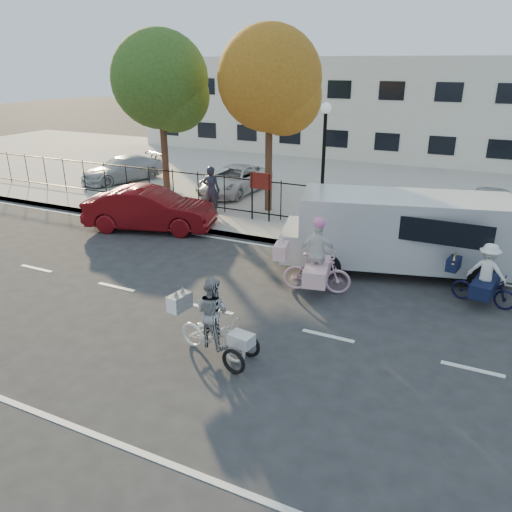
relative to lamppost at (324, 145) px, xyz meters
The scene contains 20 objects.
ground 7.50m from the lamppost, 94.21° to the right, with size 120.00×120.00×0.00m, color #333334.
road_markings 7.49m from the lamppost, 94.21° to the right, with size 60.00×9.52×0.01m, color silver, non-canonical shape.
curb 3.54m from the lamppost, 105.95° to the right, with size 60.00×0.10×0.15m, color #A8A399.
sidewalk 3.16m from the lamppost, 125.54° to the right, with size 60.00×2.20×0.15m, color #A8A399.
parking_lot 8.76m from the lamppost, 93.49° to the left, with size 60.00×15.60×0.15m, color #A8A399.
iron_fence 2.30m from the lamppost, 141.34° to the left, with size 58.00×0.06×1.50m, color black, non-canonical shape.
building 18.21m from the lamppost, 91.57° to the left, with size 34.00×10.00×6.00m, color silver.
lamppost is the anchor object (origin of this frame).
street_sign 2.90m from the lamppost, behind, with size 0.85×0.06×1.80m.
zebra_trike 8.89m from the lamppost, 86.30° to the right, with size 2.04×0.93×1.74m.
unicorn_bike 5.49m from the lamppost, 72.86° to the right, with size 2.10×1.49×2.07m.
bull_bike 7.01m from the lamppost, 33.23° to the right, with size 1.78×1.24×1.62m.
white_van 4.29m from the lamppost, 36.63° to the right, with size 6.71×3.49×2.24m.
red_sedan 6.55m from the lamppost, 157.92° to the right, with size 1.61×4.63×1.52m, color #5F0A0E.
pedestrian 4.89m from the lamppost, behind, with size 0.68×0.45×1.86m, color black.
lot_car_a 11.93m from the lamppost, 165.10° to the left, with size 1.70×4.18×1.21m, color #B2B6BB.
lot_car_b 6.58m from the lamppost, 147.60° to the left, with size 1.99×4.32×1.20m, color silver.
lot_car_d 6.44m from the lamppost, 28.21° to the left, with size 1.61×4.00×1.36m, color #AFB1B7.
tree_west 7.15m from the lamppost, behind, with size 3.80×3.80×6.97m.
tree_mid 3.44m from the lamppost, 150.01° to the left, with size 3.85×3.85×7.06m.
Camera 1 is at (5.74, -9.47, 5.73)m, focal length 35.00 mm.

